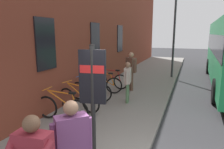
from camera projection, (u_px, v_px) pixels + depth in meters
The scene contains 13 objects.
ground at pixel (195, 98), 8.89m from camera, with size 60.00×60.00×0.00m, color #2D2D30.
sidewalk_pavement at pixel (143, 81), 11.68m from camera, with size 24.00×3.50×0.12m, color gray.
station_facade at pixel (115, 18), 12.60m from camera, with size 22.00×0.65×7.27m.
bicycle_nearest_sign at pixel (62, 108), 6.21m from camera, with size 0.48×1.77×0.97m.
bicycle_end_of_row at pixel (79, 99), 7.03m from camera, with size 0.49×1.76×0.97m.
bicycle_beside_lamp at pixel (91, 91), 8.03m from camera, with size 0.48×1.77×0.97m.
bicycle_leaning_wall at pixel (102, 85), 9.03m from camera, with size 0.65×1.71×0.97m.
bicycle_under_window at pixel (110, 80), 9.85m from camera, with size 0.48×1.77×0.97m.
transit_info_sign at pixel (93, 84), 4.15m from camera, with size 0.18×0.56×2.40m.
pedestrian_by_facade at pixel (131, 67), 9.39m from camera, with size 0.50×0.56×1.77m.
pedestrian_crossing_street at pixel (128, 78), 7.71m from camera, with size 0.59×0.29×1.57m.
pedestrian_near_bus at pixel (72, 142), 3.08m from camera, with size 0.51×0.50×1.67m.
street_lamp at pixel (175, 24), 11.87m from camera, with size 0.28×0.28×5.25m.
Camera 1 is at (-3.23, -0.75, 2.74)m, focal length 33.03 mm.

